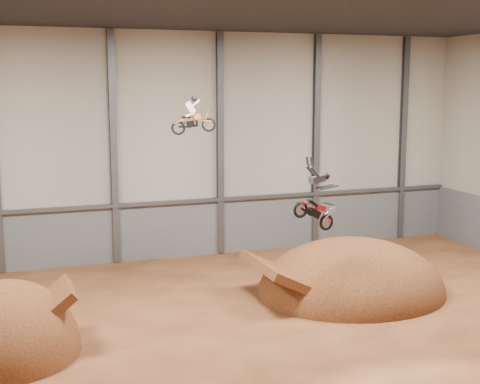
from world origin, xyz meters
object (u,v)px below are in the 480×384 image
takeoff_ramp (8,352)px  fmx_rider_a (194,113)px  fmx_rider_b (311,194)px  landing_ramp (351,293)px

takeoff_ramp → fmx_rider_a: size_ratio=3.23×
fmx_rider_a → fmx_rider_b: fmx_rider_a is taller
landing_ramp → fmx_rider_b: size_ratio=3.13×
landing_ramp → fmx_rider_a: (-8.14, 0.94, 9.46)m
takeoff_ramp → landing_ramp: bearing=7.2°
landing_ramp → fmx_rider_b: (-3.66, -2.58, 5.87)m
landing_ramp → fmx_rider_a: fmx_rider_a is taller
takeoff_ramp → landing_ramp: (17.00, 2.15, 0.00)m
takeoff_ramp → fmx_rider_a: bearing=19.2°
fmx_rider_b → landing_ramp: bearing=24.6°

